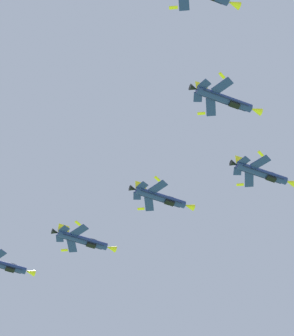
{
  "coord_description": "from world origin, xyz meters",
  "views": [
    {
      "loc": [
        5.99,
        -2.93,
        1.65
      ],
      "look_at": [
        10.79,
        103.31,
        125.65
      ],
      "focal_mm": 80.41,
      "sensor_mm": 36.0,
      "label": 1
    }
  ],
  "objects_px": {
    "fighter_jet_left_wing": "(162,198)",
    "fighter_jet_trail_slot": "(3,265)",
    "fighter_jet_right_wing": "(225,100)",
    "fighter_jet_left_outer": "(84,240)",
    "fighter_jet_lead": "(263,173)"
  },
  "relations": [
    {
      "from": "fighter_jet_left_wing",
      "to": "fighter_jet_lead",
      "type": "bearing_deg",
      "value": 44.39
    },
    {
      "from": "fighter_jet_lead",
      "to": "fighter_jet_right_wing",
      "type": "xyz_separation_m",
      "value": [
        -10.34,
        -19.15,
        0.0
      ]
    },
    {
      "from": "fighter_jet_left_wing",
      "to": "fighter_jet_left_outer",
      "type": "distance_m",
      "value": 21.51
    },
    {
      "from": "fighter_jet_left_outer",
      "to": "fighter_jet_lead",
      "type": "bearing_deg",
      "value": 40.1
    },
    {
      "from": "fighter_jet_left_wing",
      "to": "fighter_jet_left_outer",
      "type": "xyz_separation_m",
      "value": [
        -17.64,
        12.05,
        -2.54
      ]
    },
    {
      "from": "fighter_jet_lead",
      "to": "fighter_jet_trail_slot",
      "type": "bearing_deg",
      "value": -138.49
    },
    {
      "from": "fighter_jet_left_wing",
      "to": "fighter_jet_right_wing",
      "type": "xyz_separation_m",
      "value": [
        11.07,
        -29.27,
        -2.08
      ]
    },
    {
      "from": "fighter_jet_right_wing",
      "to": "fighter_jet_left_outer",
      "type": "relative_size",
      "value": 1.0
    },
    {
      "from": "fighter_jet_right_wing",
      "to": "fighter_jet_left_outer",
      "type": "height_order",
      "value": "fighter_jet_right_wing"
    },
    {
      "from": "fighter_jet_left_outer",
      "to": "fighter_jet_right_wing",
      "type": "bearing_deg",
      "value": 14.48
    },
    {
      "from": "fighter_jet_right_wing",
      "to": "fighter_jet_trail_slot",
      "type": "height_order",
      "value": "fighter_jet_right_wing"
    },
    {
      "from": "fighter_jet_lead",
      "to": "fighter_jet_left_outer",
      "type": "distance_m",
      "value": 44.9
    },
    {
      "from": "fighter_jet_left_wing",
      "to": "fighter_jet_trail_slot",
      "type": "bearing_deg",
      "value": -140.07
    },
    {
      "from": "fighter_jet_left_wing",
      "to": "fighter_jet_trail_slot",
      "type": "distance_m",
      "value": 42.95
    },
    {
      "from": "fighter_jet_lead",
      "to": "fighter_jet_trail_slot",
      "type": "relative_size",
      "value": 1.0
    }
  ]
}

